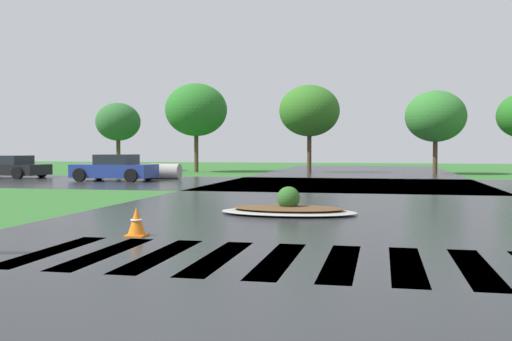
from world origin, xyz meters
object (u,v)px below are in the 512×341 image
(car_blue_compact, at_px, (115,169))
(traffic_cone, at_px, (137,222))
(median_island, at_px, (288,209))
(car_dark_suv, at_px, (6,167))
(drainage_pipe_stack, at_px, (165,171))

(car_blue_compact, xyz_separation_m, traffic_cone, (8.39, -16.82, -0.34))
(median_island, height_order, car_dark_suv, car_dark_suv)
(median_island, distance_m, drainage_pipe_stack, 17.25)
(car_blue_compact, distance_m, car_dark_suv, 7.23)
(median_island, bearing_deg, traffic_cone, -117.78)
(car_blue_compact, relative_size, car_dark_suv, 0.83)
(drainage_pipe_stack, height_order, traffic_cone, drainage_pipe_stack)
(car_dark_suv, distance_m, traffic_cone, 24.03)
(car_dark_suv, height_order, drainage_pipe_stack, car_dark_suv)
(car_blue_compact, bearing_deg, drainage_pipe_stack, -128.66)
(drainage_pipe_stack, relative_size, traffic_cone, 2.90)
(car_blue_compact, relative_size, drainage_pipe_stack, 2.51)
(car_blue_compact, relative_size, traffic_cone, 7.29)
(traffic_cone, bearing_deg, median_island, 62.22)
(median_island, height_order, drainage_pipe_stack, drainage_pipe_stack)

